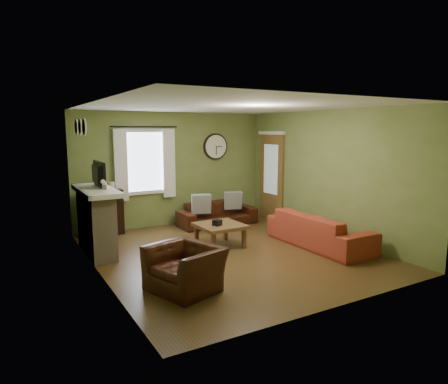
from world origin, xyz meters
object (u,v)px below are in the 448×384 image
sofa_brown (217,214)px  armchair (185,268)px  sofa_red (319,230)px  coffee_table (220,235)px  bookshelf (103,213)px

sofa_brown → armchair: armchair is taller
sofa_red → coffee_table: size_ratio=2.66×
sofa_red → armchair: size_ratio=2.30×
sofa_brown → coffee_table: 1.76m
sofa_red → armchair: sofa_red is taller
sofa_brown → coffee_table: bearing=-117.2°
bookshelf → armchair: size_ratio=1.01×
bookshelf → armchair: (0.28, -3.56, -0.17)m
bookshelf → sofa_brown: bearing=-9.4°
armchair → coffee_table: armchair is taller
armchair → coffee_table: bearing=119.5°
sofa_red → bookshelf: bearing=49.4°
sofa_brown → sofa_red: 2.62m
sofa_brown → sofa_red: (0.86, -2.48, 0.05)m
armchair → bookshelf: bearing=166.3°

